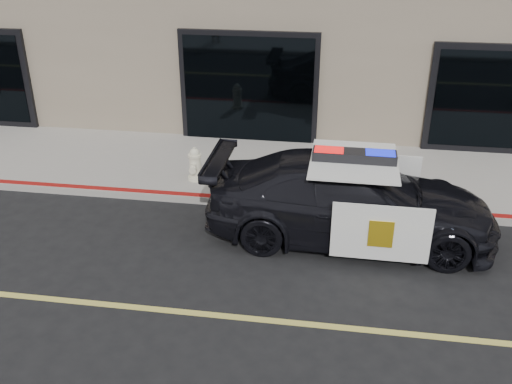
# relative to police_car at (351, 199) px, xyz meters

# --- Properties ---
(ground) EXTENTS (120.00, 120.00, 0.00)m
(ground) POSITION_rel_police_car_xyz_m (-1.57, -2.64, -0.76)
(ground) COLOR black
(ground) RESTS_ON ground
(sidewalk_n) EXTENTS (60.00, 3.50, 0.15)m
(sidewalk_n) POSITION_rel_police_car_xyz_m (-1.57, 2.61, -0.69)
(sidewalk_n) COLOR gray
(sidewalk_n) RESTS_ON ground
(police_car) EXTENTS (2.43, 5.23, 1.70)m
(police_car) POSITION_rel_police_car_xyz_m (0.00, 0.00, 0.00)
(police_car) COLOR black
(police_car) RESTS_ON ground
(fire_hydrant) EXTENTS (0.33, 0.47, 0.74)m
(fire_hydrant) POSITION_rel_police_car_xyz_m (-3.32, 1.67, -0.27)
(fire_hydrant) COLOR #EDECCB
(fire_hydrant) RESTS_ON sidewalk_n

